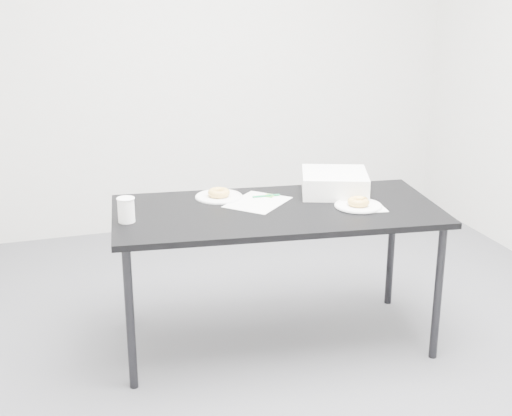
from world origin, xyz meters
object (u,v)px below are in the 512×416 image
object	(u,v)px
plate_far	(219,197)
coffee_cup	(126,210)
donut_near	(359,202)
donut_far	(219,193)
pen	(266,196)
scorecard	(258,202)
table	(276,219)
bakery_box	(334,183)
plate_near	(358,206)

from	to	relation	value
plate_far	coffee_cup	world-z (taller)	coffee_cup
coffee_cup	donut_near	bearing A→B (deg)	-6.22
coffee_cup	donut_far	bearing A→B (deg)	25.29
pen	donut_far	bearing A→B (deg)	166.18
scorecard	plate_far	size ratio (longest dim) A/B	1.27
table	bakery_box	bearing A→B (deg)	29.01
scorecard	donut_near	world-z (taller)	donut_near
pen	plate_far	distance (m)	0.25
donut_near	plate_far	distance (m)	0.72
donut_far	coffee_cup	size ratio (longest dim) A/B	0.98
donut_near	bakery_box	distance (m)	0.26
table	plate_far	distance (m)	0.35
donut_far	coffee_cup	bearing A→B (deg)	-154.71
donut_far	plate_far	bearing A→B (deg)	0.00
plate_far	bakery_box	size ratio (longest dim) A/B	0.73
scorecard	plate_far	distance (m)	0.22
coffee_cup	bakery_box	bearing A→B (deg)	6.86
bakery_box	scorecard	bearing A→B (deg)	-155.35
donut_near	coffee_cup	bearing A→B (deg)	173.78
table	donut_far	xyz separation A→B (m)	(-0.23, 0.26, 0.08)
pen	coffee_cup	size ratio (longest dim) A/B	1.23
table	bakery_box	world-z (taller)	bakery_box
coffee_cup	plate_far	bearing A→B (deg)	25.29
table	scorecard	bearing A→B (deg)	124.28
scorecard	donut_far	xyz separation A→B (m)	(-0.17, 0.14, 0.02)
pen	donut_far	distance (m)	0.25
pen	bakery_box	xyz separation A→B (m)	(0.37, -0.04, 0.05)
table	plate_far	world-z (taller)	plate_far
scorecard	donut_far	size ratio (longest dim) A/B	2.71
scorecard	bakery_box	distance (m)	0.44
pen	coffee_cup	world-z (taller)	coffee_cup
table	pen	bearing A→B (deg)	94.39
scorecard	pen	size ratio (longest dim) A/B	2.15
table	pen	world-z (taller)	pen
donut_far	coffee_cup	world-z (taller)	coffee_cup
bakery_box	table	bearing A→B (deg)	-137.87
coffee_cup	pen	bearing A→B (deg)	12.86
donut_far	pen	bearing A→B (deg)	-16.70
scorecard	donut_near	size ratio (longest dim) A/B	2.80
pen	plate_far	size ratio (longest dim) A/B	0.59
pen	plate_far	bearing A→B (deg)	166.18
pen	coffee_cup	xyz separation A→B (m)	(-0.74, -0.17, 0.05)
plate_near	bakery_box	bearing A→B (deg)	94.47
pen	donut_near	distance (m)	0.49
table	coffee_cup	bearing A→B (deg)	-174.77
table	donut_near	size ratio (longest dim) A/B	15.13
plate_far	coffee_cup	distance (m)	0.57
table	pen	xyz separation A→B (m)	(0.01, 0.19, 0.06)
scorecard	plate_far	xyz separation A→B (m)	(-0.17, 0.14, 0.00)
plate_near	bakery_box	world-z (taller)	bakery_box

